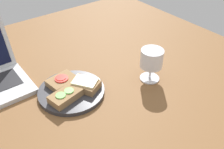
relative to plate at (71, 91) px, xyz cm
name	(u,v)px	position (x,y,z in cm)	size (l,w,h in cm)	color
wooden_table	(98,89)	(9.64, -2.02, -2.27)	(140.00, 140.00, 3.00)	brown
plate	(71,91)	(0.00, 0.00, 0.00)	(23.08, 23.08, 1.53)	#333338
sandwich_with_cheese	(85,84)	(4.53, -1.72, 2.27)	(10.16, 11.50, 3.17)	#937047
sandwich_with_tomato	(62,81)	(-0.79, 4.80, 1.99)	(10.79, 8.66, 2.79)	#937047
sandwich_with_cucumber	(66,96)	(-3.76, -3.07, 2.12)	(11.63, 8.23, 2.97)	#937047
wine_glass	(152,60)	(27.59, -10.60, 7.78)	(8.19, 8.19, 12.40)	white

